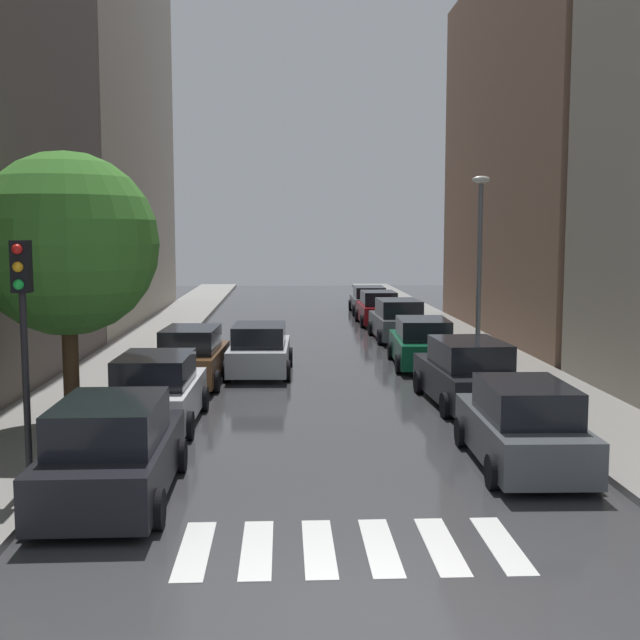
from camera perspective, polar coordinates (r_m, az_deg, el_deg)
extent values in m
cube|color=#373739|center=(33.35, -0.98, -1.66)|extent=(28.00, 72.00, 0.04)
cube|color=gray|center=(33.78, -12.07, -1.53)|extent=(3.00, 72.00, 0.15)
cube|color=gray|center=(34.15, 10.00, -1.41)|extent=(3.00, 72.00, 0.15)
cube|color=silver|center=(12.16, -8.94, -15.92)|extent=(0.45, 2.20, 0.01)
cube|color=silver|center=(12.09, -4.52, -15.98)|extent=(0.45, 2.20, 0.01)
cube|color=silver|center=(12.10, -0.09, -15.95)|extent=(0.45, 2.20, 0.01)
cube|color=silver|center=(12.17, 4.32, -15.84)|extent=(0.45, 2.20, 0.01)
cube|color=silver|center=(12.30, 8.64, -15.64)|extent=(0.45, 2.20, 0.01)
cube|color=silver|center=(12.50, 12.84, -15.36)|extent=(0.45, 2.20, 0.01)
cube|color=#9E9384|center=(44.02, -16.37, 15.03)|extent=(6.00, 20.72, 22.96)
cube|color=#8C6B56|center=(37.12, 16.50, 11.56)|extent=(6.00, 18.64, 16.33)
cube|color=black|center=(14.41, -14.52, -9.91)|extent=(1.93, 4.54, 0.88)
cube|color=black|center=(14.00, -14.80, -7.04)|extent=(1.69, 2.50, 0.72)
cylinder|color=black|center=(16.10, -16.79, -9.35)|extent=(0.22, 0.64, 0.64)
cylinder|color=black|center=(15.76, -9.96, -9.52)|extent=(0.22, 0.64, 0.64)
cylinder|color=black|center=(13.35, -19.91, -12.73)|extent=(0.22, 0.64, 0.64)
cylinder|color=black|center=(12.93, -11.60, -13.10)|extent=(0.22, 0.64, 0.64)
cube|color=silver|center=(19.54, -11.54, -5.62)|extent=(1.95, 4.33, 0.85)
cube|color=black|center=(19.19, -11.70, -3.49)|extent=(1.68, 2.39, 0.69)
cylinder|color=black|center=(21.13, -13.34, -5.54)|extent=(0.23, 0.64, 0.64)
cylinder|color=black|center=(20.83, -8.31, -5.60)|extent=(0.23, 0.64, 0.64)
cylinder|color=black|center=(18.44, -15.16, -7.31)|extent=(0.23, 0.64, 0.64)
cylinder|color=black|center=(18.09, -9.40, -7.44)|extent=(0.23, 0.64, 0.64)
cube|color=brown|center=(24.66, -9.09, -3.09)|extent=(1.98, 4.45, 0.86)
cube|color=black|center=(24.33, -9.20, -1.36)|extent=(1.68, 2.47, 0.70)
cylinder|color=black|center=(26.26, -10.49, -3.17)|extent=(0.25, 0.65, 0.64)
cylinder|color=black|center=(25.99, -6.64, -3.21)|extent=(0.25, 0.65, 0.64)
cylinder|color=black|center=(23.48, -11.78, -4.32)|extent=(0.25, 0.65, 0.64)
cylinder|color=black|center=(23.18, -7.47, -4.38)|extent=(0.25, 0.65, 0.64)
cube|color=#474C51|center=(16.34, 14.20, -8.04)|extent=(1.88, 4.40, 0.84)
cube|color=black|center=(15.97, 14.48, -5.58)|extent=(1.62, 2.43, 0.69)
cylinder|color=black|center=(17.56, 10.09, -7.87)|extent=(0.23, 0.64, 0.64)
cylinder|color=black|center=(17.99, 15.71, -7.67)|extent=(0.23, 0.64, 0.64)
cylinder|color=black|center=(14.86, 12.30, -10.55)|extent=(0.23, 0.64, 0.64)
cylinder|color=black|center=(15.36, 18.88, -10.18)|extent=(0.23, 0.64, 0.64)
cube|color=black|center=(21.76, 10.41, -4.35)|extent=(2.11, 4.80, 0.87)
cube|color=black|center=(21.41, 10.63, -2.38)|extent=(1.79, 2.67, 0.71)
cylinder|color=black|center=(23.07, 7.08, -4.42)|extent=(0.25, 0.65, 0.64)
cylinder|color=black|center=(23.55, 11.58, -4.29)|extent=(0.25, 0.65, 0.64)
cylinder|color=black|center=(20.10, 9.01, -6.04)|extent=(0.25, 0.65, 0.64)
cylinder|color=black|center=(20.65, 14.11, -5.83)|extent=(0.25, 0.65, 0.64)
cube|color=#0C4C2D|center=(27.74, 7.29, -2.07)|extent=(2.07, 4.65, 0.82)
cube|color=black|center=(27.41, 7.37, -0.60)|extent=(1.76, 2.58, 0.67)
cylinder|color=black|center=(29.16, 5.09, -2.16)|extent=(0.25, 0.65, 0.64)
cylinder|color=black|center=(29.38, 8.72, -2.14)|extent=(0.25, 0.65, 0.64)
cylinder|color=black|center=(26.19, 5.67, -3.12)|extent=(0.25, 0.65, 0.64)
cylinder|color=black|center=(26.44, 9.71, -3.09)|extent=(0.25, 0.65, 0.64)
cube|color=#474C51|center=(34.40, 5.56, -0.39)|extent=(2.01, 4.65, 0.86)
cube|color=black|center=(34.09, 5.64, 0.87)|extent=(1.74, 2.57, 0.71)
cylinder|color=black|center=(35.79, 3.65, -0.58)|extent=(0.23, 0.64, 0.64)
cylinder|color=black|center=(36.08, 6.67, -0.55)|extent=(0.23, 0.64, 0.64)
cylinder|color=black|center=(32.80, 4.34, -1.21)|extent=(0.23, 0.64, 0.64)
cylinder|color=black|center=(33.12, 7.62, -1.18)|extent=(0.23, 0.64, 0.64)
cube|color=maroon|center=(40.01, 4.16, 0.53)|extent=(1.83, 4.26, 0.83)
cube|color=black|center=(39.74, 4.20, 1.57)|extent=(1.61, 2.35, 0.68)
cylinder|color=black|center=(41.33, 2.67, 0.35)|extent=(0.22, 0.64, 0.64)
cylinder|color=black|center=(41.54, 5.16, 0.36)|extent=(0.22, 0.64, 0.64)
cylinder|color=black|center=(38.55, 3.07, -0.09)|extent=(0.22, 0.64, 0.64)
cylinder|color=black|center=(38.78, 5.74, -0.07)|extent=(0.22, 0.64, 0.64)
cube|color=#474C51|center=(45.68, 3.50, 1.19)|extent=(1.94, 4.68, 0.74)
cube|color=black|center=(45.39, 3.53, 2.02)|extent=(1.69, 2.58, 0.61)
cylinder|color=black|center=(47.15, 2.20, 1.08)|extent=(0.23, 0.64, 0.64)
cylinder|color=black|center=(47.31, 4.46, 1.08)|extent=(0.23, 0.64, 0.64)
cylinder|color=black|center=(44.10, 2.47, 0.72)|extent=(0.23, 0.64, 0.64)
cylinder|color=black|center=(44.28, 4.88, 0.72)|extent=(0.23, 0.64, 0.64)
cube|color=#B2B7BF|center=(26.17, -4.32, -2.55)|extent=(1.99, 4.40, 0.80)
cube|color=black|center=(25.85, -4.37, -1.04)|extent=(1.71, 2.44, 0.65)
cylinder|color=black|center=(27.69, -6.05, -2.62)|extent=(0.24, 0.65, 0.64)
cylinder|color=black|center=(27.58, -2.21, -2.62)|extent=(0.24, 0.65, 0.64)
cylinder|color=black|center=(24.88, -6.65, -3.63)|extent=(0.24, 0.65, 0.64)
cylinder|color=black|center=(24.76, -2.38, -3.65)|extent=(0.24, 0.65, 0.64)
cylinder|color=#513823|center=(19.17, -17.34, -3.70)|extent=(0.36, 0.36, 2.42)
sphere|color=#3B7B2A|center=(18.90, -17.64, 5.20)|extent=(4.14, 4.14, 4.14)
cylinder|color=black|center=(14.90, -20.24, -4.68)|extent=(0.12, 0.12, 3.40)
cube|color=black|center=(14.66, -20.56, 3.60)|extent=(0.30, 0.30, 0.90)
sphere|color=red|center=(14.48, -20.82, 4.75)|extent=(0.18, 0.18, 0.18)
sphere|color=#F2A519|center=(14.49, -20.77, 3.57)|extent=(0.18, 0.18, 0.18)
sphere|color=green|center=(14.51, -20.73, 2.38)|extent=(0.18, 0.18, 0.18)
cylinder|color=#595B60|center=(27.04, 11.29, 3.12)|extent=(0.16, 0.16, 6.01)
ellipsoid|color=beige|center=(27.06, 11.44, 9.80)|extent=(0.60, 0.28, 0.24)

